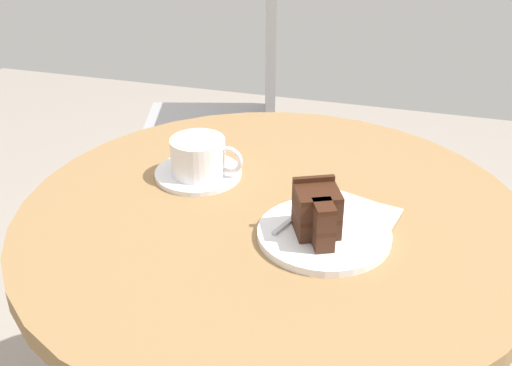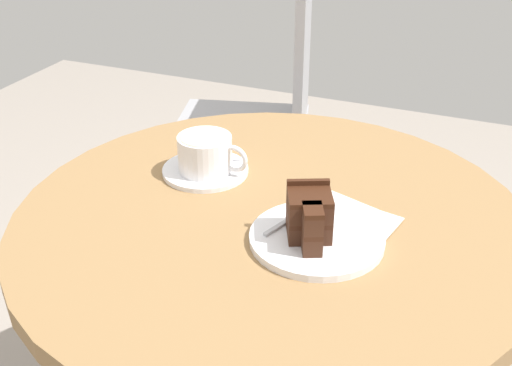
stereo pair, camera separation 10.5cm
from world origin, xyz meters
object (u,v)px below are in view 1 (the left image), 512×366
Objects in this scene: napkin at (347,217)px; cafe_chair at (238,104)px; cake_plate at (324,234)px; saucer at (198,173)px; coffee_cup at (199,156)px; fork at (306,208)px; teaspoon at (211,160)px; cake_slice at (318,213)px.

napkin is 0.20× the size of cafe_chair.
cake_plate is 0.22× the size of cafe_chair.
saucer is at bearing 152.05° from cake_plate.
napkin is (0.03, 0.06, -0.00)m from cake_plate.
coffee_cup is 0.23m from fork.
cake_plate is 1.11× the size of napkin.
coffee_cup is 0.92× the size of fork.
cafe_chair is (-0.13, 0.66, -0.14)m from saucer.
fork is at bearing -52.00° from teaspoon.
coffee_cup reaches higher than teaspoon.
teaspoon is 0.51× the size of cake_plate.
cafe_chair reaches higher than cake_plate.
teaspoon is 0.31m from cake_plate.
teaspoon is 0.31m from cake_slice.
fork reaches higher than napkin.
cake_slice is (0.25, -0.15, 0.04)m from saucer.
napkin is at bearing 63.92° from cake_slice.
coffee_cup is 0.64× the size of cake_plate.
cafe_chair is (-0.14, 0.62, -0.15)m from teaspoon.
teaspoon is 0.24m from fork.
fork is 0.16× the size of cafe_chair.
teaspoon is at bearing 157.04° from napkin.
cake_slice is 0.72× the size of fork.
coffee_cup is 0.71× the size of napkin.
napkin is at bearing 14.19° from cafe_chair.
saucer is 0.04m from coffee_cup.
saucer is at bearing 88.69° from fork.
napkin is (0.28, -0.07, -0.00)m from saucer.
cafe_chair is (-0.35, 0.75, -0.15)m from fork.
teaspoon is at bearing -2.37° from cafe_chair.
cake_slice is (0.24, -0.14, 0.00)m from coffee_cup.
coffee_cup is at bearing -3.60° from cafe_chair.
fork is 0.07m from napkin.
cake_slice reaches higher than teaspoon.
cafe_chair is at bearing 119.33° from napkin.
fork is at bearing 116.12° from cake_slice.
cake_plate is at bearing -122.63° from fork.
fork is at bearing 9.77° from cafe_chair.
cafe_chair is at bearing 115.85° from cake_plate.
fork is at bearing -20.31° from coffee_cup.
cafe_chair reaches higher than fork.
napkin is 0.85m from cafe_chair.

